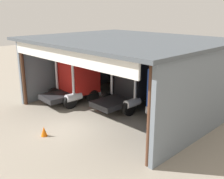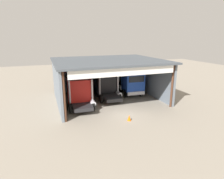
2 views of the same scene
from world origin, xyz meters
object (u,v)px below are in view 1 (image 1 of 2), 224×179
object	(u,v)px
truck_blue_right_bay	(177,93)
oil_drum	(138,86)
tool_cart	(188,99)
truck_red_center_left_bay	(76,79)
truck_black_center_bay	(134,82)
traffic_cone	(44,131)

from	to	relation	value
truck_blue_right_bay	oil_drum	size ratio (longest dim) A/B	5.70
truck_blue_right_bay	tool_cart	world-z (taller)	truck_blue_right_bay
truck_red_center_left_bay	truck_black_center_bay	xyz separation A→B (m)	(3.79, 2.30, 0.05)
truck_black_center_bay	tool_cart	world-z (taller)	truck_black_center_bay
truck_blue_right_bay	truck_red_center_left_bay	bearing A→B (deg)	22.69
truck_blue_right_bay	traffic_cone	xyz separation A→B (m)	(-3.76, -7.43, -1.47)
truck_red_center_left_bay	oil_drum	xyz separation A→B (m)	(1.70, 5.30, -1.24)
truck_black_center_bay	truck_blue_right_bay	distance (m)	3.55
truck_blue_right_bay	tool_cart	bearing A→B (deg)	-69.78
oil_drum	traffic_cone	world-z (taller)	oil_drum
tool_cart	truck_blue_right_bay	bearing A→B (deg)	-74.34
truck_black_center_bay	oil_drum	bearing A→B (deg)	126.61
truck_blue_right_bay	traffic_cone	size ratio (longest dim) A/B	9.56
truck_red_center_left_bay	traffic_cone	distance (m)	6.33
truck_red_center_left_bay	truck_black_center_bay	bearing A→B (deg)	35.13
truck_blue_right_bay	tool_cart	size ratio (longest dim) A/B	5.35
oil_drum	truck_red_center_left_bay	bearing A→B (deg)	-107.76
truck_blue_right_bay	oil_drum	distance (m)	6.47
oil_drum	truck_black_center_bay	bearing A→B (deg)	-55.15
traffic_cone	truck_black_center_bay	bearing A→B (deg)	88.31
truck_black_center_bay	truck_blue_right_bay	bearing A→B (deg)	3.31
truck_red_center_left_bay	traffic_cone	size ratio (longest dim) A/B	7.78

